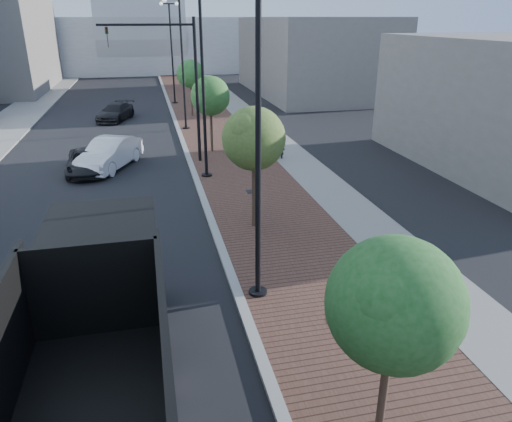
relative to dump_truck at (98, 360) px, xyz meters
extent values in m
cube|color=#4C2D23|center=(7.14, 34.01, -1.52)|extent=(7.00, 140.00, 0.12)
cube|color=slate|center=(9.84, 34.01, -1.52)|extent=(2.40, 140.00, 0.13)
cube|color=gray|center=(3.64, 34.01, -1.51)|extent=(0.30, 140.00, 0.14)
cube|color=slate|center=(-9.36, 34.01, -1.52)|extent=(4.00, 140.00, 0.12)
cube|color=black|center=(0.00, 3.32, 0.27)|extent=(2.72, 2.83, 2.83)
cube|color=black|center=(0.00, 4.82, -0.66)|extent=(2.61, 0.55, 1.42)
cube|color=black|center=(0.00, 1.82, -0.44)|extent=(2.72, 0.87, 0.54)
cube|color=black|center=(0.00, 0.86, 1.08)|extent=(2.72, 0.13, 2.18)
cylinder|color=black|center=(-1.14, 2.72, -0.98)|extent=(0.33, 1.20, 1.20)
cylinder|color=silver|center=(-1.14, 2.72, -0.98)|extent=(0.37, 0.65, 0.65)
cylinder|color=black|center=(1.15, 2.72, -0.98)|extent=(0.33, 1.20, 1.20)
cylinder|color=silver|center=(1.15, 2.72, -0.98)|extent=(0.37, 0.65, 0.65)
cylinder|color=black|center=(-1.14, 4.32, -0.98)|extent=(0.33, 1.20, 1.20)
cylinder|color=silver|center=(-1.14, 4.32, -0.98)|extent=(0.37, 0.65, 0.65)
cylinder|color=black|center=(1.15, 4.32, -0.98)|extent=(0.33, 1.20, 1.20)
cylinder|color=silver|center=(1.15, 4.32, -0.98)|extent=(0.37, 0.65, 0.65)
cylinder|color=black|center=(1.14, -0.48, -0.98)|extent=(0.33, 1.20, 1.20)
cylinder|color=silver|center=(1.14, -0.48, -0.98)|extent=(0.37, 0.65, 0.65)
cylinder|color=black|center=(-1.14, 0.72, -0.98)|extent=(0.33, 1.20, 1.20)
cylinder|color=silver|center=(-1.14, 0.72, -0.98)|extent=(0.37, 0.65, 0.65)
cylinder|color=black|center=(1.14, 0.72, -0.98)|extent=(0.33, 1.20, 1.20)
cylinder|color=silver|center=(1.14, 0.72, -0.98)|extent=(0.37, 0.65, 0.65)
imported|color=silver|center=(-0.83, 19.01, -0.74)|extent=(3.74, 5.40, 1.69)
imported|color=black|center=(-2.04, 18.44, -0.96)|extent=(2.26, 4.56, 1.24)
imported|color=black|center=(-1.10, 33.01, -0.90)|extent=(3.43, 5.06, 1.36)
imported|color=black|center=(8.88, 18.41, -0.58)|extent=(0.85, 0.68, 2.01)
cylinder|color=black|center=(4.24, 4.01, -1.48)|extent=(0.56, 0.56, 0.20)
cylinder|color=black|center=(4.24, 4.01, 3.04)|extent=(0.16, 0.16, 9.00)
cylinder|color=black|center=(4.24, 16.01, -1.48)|extent=(0.56, 0.56, 0.20)
cylinder|color=black|center=(4.24, 16.01, 3.04)|extent=(0.16, 0.16, 9.00)
cylinder|color=black|center=(4.24, 28.01, -1.48)|extent=(0.56, 0.56, 0.20)
cylinder|color=black|center=(4.24, 28.01, 3.04)|extent=(0.16, 0.16, 9.00)
sphere|color=silver|center=(3.24, 28.01, 7.47)|extent=(0.32, 0.32, 0.32)
cylinder|color=black|center=(4.24, 40.01, -1.48)|extent=(0.56, 0.56, 0.20)
cylinder|color=black|center=(4.24, 40.01, 3.04)|extent=(0.16, 0.16, 9.00)
cylinder|color=black|center=(4.24, 40.01, 7.54)|extent=(1.40, 0.10, 0.10)
sphere|color=silver|center=(3.54, 40.01, 7.54)|extent=(0.32, 0.32, 0.32)
sphere|color=silver|center=(4.94, 40.01, 7.54)|extent=(0.32, 0.32, 0.32)
cylinder|color=black|center=(4.24, 19.01, 2.42)|extent=(0.18, 0.18, 8.00)
cylinder|color=black|center=(1.74, 19.01, 6.02)|extent=(5.00, 0.12, 0.12)
imported|color=black|center=(-0.26, 19.01, 5.42)|extent=(0.16, 0.20, 1.00)
cylinder|color=#382619|center=(5.24, -1.99, 0.00)|extent=(0.16, 0.16, 3.17)
sphere|color=#1C4E1A|center=(5.24, -1.99, 1.81)|extent=(2.40, 2.40, 2.40)
sphere|color=#1C4E1A|center=(5.64, -1.69, 1.58)|extent=(1.68, 1.68, 1.68)
sphere|color=#1C4E1A|center=(4.94, -2.29, 2.13)|extent=(1.44, 1.44, 1.44)
cylinder|color=#382619|center=(5.24, 9.01, 0.15)|extent=(0.16, 0.16, 3.46)
sphere|color=#415B1F|center=(5.24, 9.01, 2.12)|extent=(2.43, 2.43, 2.43)
sphere|color=#415B1F|center=(5.64, 9.31, 1.88)|extent=(1.70, 1.70, 1.70)
sphere|color=#415B1F|center=(4.94, 8.71, 2.47)|extent=(1.46, 1.46, 1.46)
cylinder|color=#382619|center=(5.24, 21.01, 0.07)|extent=(0.16, 0.16, 3.31)
sphere|color=#296021|center=(5.24, 21.01, 1.96)|extent=(2.38, 2.38, 2.38)
sphere|color=#296021|center=(5.64, 21.31, 1.73)|extent=(1.66, 1.66, 1.66)
sphere|color=#296021|center=(4.94, 20.71, 2.29)|extent=(1.43, 1.43, 1.43)
cylinder|color=#382619|center=(5.24, 33.01, 0.10)|extent=(0.16, 0.16, 3.36)
sphere|color=#226021|center=(5.24, 33.01, 2.01)|extent=(2.31, 2.31, 2.31)
sphere|color=#226021|center=(5.64, 33.31, 1.77)|extent=(1.61, 1.61, 1.61)
sphere|color=#226021|center=(4.94, 32.71, 2.35)|extent=(1.38, 1.38, 1.38)
cube|color=#A5ABAF|center=(1.64, 79.01, 2.42)|extent=(50.00, 28.00, 8.00)
cube|color=slate|center=(19.64, 44.01, 2.42)|extent=(12.00, 22.00, 8.00)
cube|color=black|center=(6.04, 2.01, -1.45)|extent=(0.50, 0.50, 0.02)
cube|color=black|center=(6.04, 13.01, -1.45)|extent=(0.50, 0.50, 0.02)
camera|label=1|loc=(1.36, -8.26, 6.36)|focal=33.50mm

